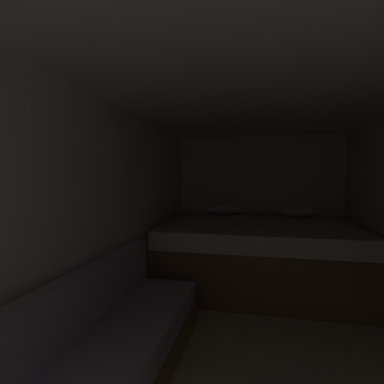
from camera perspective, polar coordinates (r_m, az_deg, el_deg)
ground_plane at (r=2.65m, az=12.23°, el=-28.36°), size 7.21×7.21×0.00m
wall_back at (r=4.91m, az=12.42°, el=-1.47°), size 2.57×0.05×1.99m
wall_left at (r=2.61m, az=-16.51°, el=-5.44°), size 0.05×5.21×1.99m
ceiling_slab at (r=2.35m, az=12.81°, el=18.83°), size 2.57×5.21×0.05m
bed at (r=4.05m, az=12.34°, el=-11.05°), size 2.35×1.80×0.95m
sofa_left at (r=2.07m, az=-19.57°, el=-30.45°), size 0.64×2.79×0.75m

